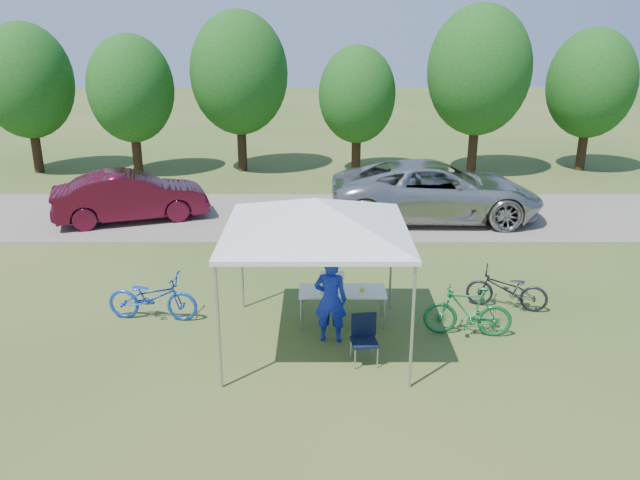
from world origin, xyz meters
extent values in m
plane|color=#2D5119|center=(0.00, 0.00, 0.00)|extent=(100.00, 100.00, 0.00)
cube|color=gray|center=(0.00, 8.00, 0.01)|extent=(24.00, 5.00, 0.02)
cylinder|color=#A5A5AA|center=(-1.50, -1.50, 1.05)|extent=(0.05, 0.05, 2.10)
cylinder|color=#A5A5AA|center=(1.50, -1.50, 1.05)|extent=(0.05, 0.05, 2.10)
cylinder|color=#A5A5AA|center=(-1.50, 1.50, 1.05)|extent=(0.05, 0.05, 2.10)
cylinder|color=#A5A5AA|center=(1.50, 1.50, 1.05)|extent=(0.05, 0.05, 2.10)
cube|color=silver|center=(0.00, 0.00, 2.14)|extent=(3.15, 3.15, 0.08)
pyramid|color=silver|center=(0.00, 0.00, 2.73)|extent=(4.53, 4.53, 0.55)
cylinder|color=#382314|center=(-11.00, 14.00, 0.94)|extent=(0.36, 0.36, 1.89)
ellipsoid|color=#144711|center=(-11.00, 14.00, 3.51)|extent=(3.46, 3.46, 4.32)
cylinder|color=#382314|center=(-7.00, 13.70, 0.88)|extent=(0.36, 0.36, 1.75)
ellipsoid|color=#144711|center=(-7.00, 13.70, 3.25)|extent=(3.20, 3.20, 4.00)
cylinder|color=#382314|center=(-3.00, 14.30, 1.01)|extent=(0.36, 0.36, 2.03)
ellipsoid|color=#144711|center=(-3.00, 14.30, 3.77)|extent=(3.71, 3.71, 4.64)
cylinder|color=#382314|center=(1.50, 14.10, 0.80)|extent=(0.36, 0.36, 1.61)
ellipsoid|color=#144711|center=(1.50, 14.10, 2.99)|extent=(2.94, 2.94, 3.68)
cylinder|color=#382314|center=(6.00, 13.80, 1.05)|extent=(0.36, 0.36, 2.10)
ellipsoid|color=#144711|center=(6.00, 13.80, 3.90)|extent=(3.84, 3.84, 4.80)
cylinder|color=#382314|center=(10.50, 14.40, 0.91)|extent=(0.36, 0.36, 1.82)
ellipsoid|color=#144711|center=(10.50, 14.40, 3.38)|extent=(3.33, 3.33, 4.16)
cube|color=white|center=(0.50, 0.80, 0.66)|extent=(1.66, 0.69, 0.04)
cylinder|color=#A5A5AA|center=(-0.28, 0.50, 0.32)|extent=(0.04, 0.04, 0.65)
cylinder|color=#A5A5AA|center=(1.29, 0.50, 0.32)|extent=(0.04, 0.04, 0.65)
cylinder|color=#A5A5AA|center=(-0.28, 1.09, 0.32)|extent=(0.04, 0.04, 0.65)
cylinder|color=#A5A5AA|center=(1.29, 1.09, 0.32)|extent=(0.04, 0.04, 0.65)
cube|color=black|center=(0.82, -0.75, 0.40)|extent=(0.48, 0.48, 0.04)
cube|color=black|center=(0.82, -0.54, 0.63)|extent=(0.43, 0.10, 0.43)
cylinder|color=#A5A5AA|center=(0.63, -0.94, 0.19)|extent=(0.02, 0.02, 0.38)
cylinder|color=#A5A5AA|center=(1.01, -0.94, 0.19)|extent=(0.02, 0.02, 0.38)
cylinder|color=#A5A5AA|center=(0.63, -0.56, 0.19)|extent=(0.02, 0.02, 0.38)
cylinder|color=#A5A5AA|center=(1.01, -0.56, 0.19)|extent=(0.02, 0.02, 0.38)
cube|color=white|center=(0.30, 0.80, 0.83)|extent=(0.45, 0.30, 0.30)
cube|color=white|center=(0.30, 0.80, 1.00)|extent=(0.47, 0.32, 0.04)
cylinder|color=yellow|center=(0.88, 0.75, 0.72)|extent=(0.09, 0.09, 0.07)
imported|color=#1525AF|center=(0.26, 0.08, 0.81)|extent=(0.64, 0.46, 1.63)
imported|color=blue|center=(-3.20, 0.96, 0.47)|extent=(1.83, 0.78, 0.93)
imported|color=#176834|center=(2.81, 0.28, 0.49)|extent=(1.66, 0.66, 0.97)
imported|color=black|center=(3.87, 1.44, 0.42)|extent=(1.71, 1.02, 0.85)
imported|color=#ADAEA9|center=(3.50, 7.69, 0.87)|extent=(6.16, 2.89, 1.70)
imported|color=#4A0C1E|center=(-5.48, 7.54, 0.74)|extent=(4.64, 2.88, 1.44)
camera|label=1|loc=(0.06, -10.17, 5.48)|focal=35.00mm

